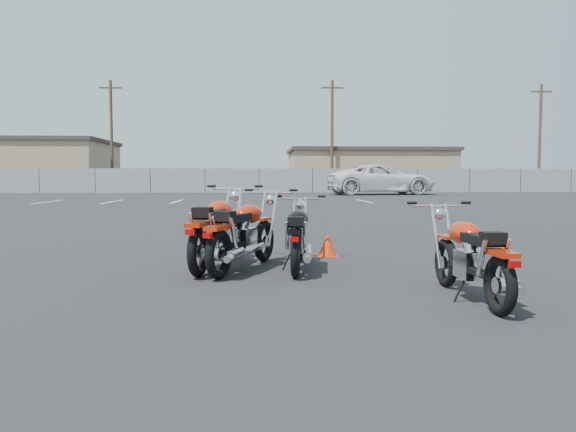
{
  "coord_description": "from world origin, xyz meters",
  "views": [
    {
      "loc": [
        -0.23,
        -6.89,
        1.17
      ],
      "look_at": [
        0.2,
        0.6,
        0.65
      ],
      "focal_mm": 35.0,
      "sensor_mm": 36.0,
      "label": 1
    }
  ],
  "objects": [
    {
      "name": "utility_pole_d",
      "position": [
        24.0,
        40.0,
        4.69
      ],
      "size": [
        1.8,
        0.24,
        9.0
      ],
      "color": "#422D1E",
      "rests_on": "ground"
    },
    {
      "name": "motorcycle_second_black",
      "position": [
        0.3,
        0.16,
        0.42
      ],
      "size": [
        0.72,
        1.87,
        0.91
      ],
      "color": "black",
      "rests_on": "ground"
    },
    {
      "name": "ground",
      "position": [
        0.0,
        0.0,
        0.0
      ],
      "size": [
        120.0,
        120.0,
        0.0
      ],
      "primitive_type": "plane",
      "color": "black",
      "rests_on": "ground"
    },
    {
      "name": "parking_line_stripes",
      "position": [
        -2.5,
        20.0,
        0.0
      ],
      "size": [
        15.12,
        4.0,
        0.01
      ],
      "color": "silver",
      "rests_on": "ground"
    },
    {
      "name": "training_cone_near",
      "position": [
        3.7,
        1.82,
        0.15
      ],
      "size": [
        0.25,
        0.25,
        0.3
      ],
      "color": "red",
      "rests_on": "ground"
    },
    {
      "name": "motorcycle_front_red",
      "position": [
        -0.74,
        0.37,
        0.48
      ],
      "size": [
        0.92,
        2.15,
        1.06
      ],
      "color": "black",
      "rests_on": "ground"
    },
    {
      "name": "tan_building_east",
      "position": [
        10.0,
        44.0,
        1.86
      ],
      "size": [
        14.4,
        9.4,
        3.7
      ],
      "color": "#9B8564",
      "rests_on": "ground"
    },
    {
      "name": "white_van",
      "position": [
        8.07,
        30.02,
        1.56
      ],
      "size": [
        4.12,
        8.49,
        3.11
      ],
      "primitive_type": "imported",
      "rotation": [
        0.0,
        0.0,
        1.68
      ],
      "color": "silver",
      "rests_on": "ground"
    },
    {
      "name": "utility_pole_c",
      "position": [
        6.0,
        39.0,
        4.69
      ],
      "size": [
        1.8,
        0.24,
        9.0
      ],
      "color": "#422D1E",
      "rests_on": "ground"
    },
    {
      "name": "motorcycle_third_red",
      "position": [
        -0.38,
        0.15,
        0.46
      ],
      "size": [
        1.18,
        2.01,
        1.01
      ],
      "color": "black",
      "rests_on": "ground"
    },
    {
      "name": "utility_pole_b",
      "position": [
        -12.0,
        40.0,
        4.69
      ],
      "size": [
        1.8,
        0.24,
        9.0
      ],
      "color": "#422D1E",
      "rests_on": "ground"
    },
    {
      "name": "training_cone_extra",
      "position": [
        0.83,
        1.33,
        0.17
      ],
      "size": [
        0.29,
        0.29,
        0.35
      ],
      "color": "red",
      "rests_on": "ground"
    },
    {
      "name": "chainlink_fence",
      "position": [
        -0.0,
        35.0,
        0.9
      ],
      "size": [
        80.06,
        0.06,
        1.8
      ],
      "color": "gray",
      "rests_on": "ground"
    },
    {
      "name": "motorcycle_rear_red",
      "position": [
        1.82,
        -1.7,
        0.41
      ],
      "size": [
        0.72,
        1.85,
        0.91
      ],
      "color": "black",
      "rests_on": "ground"
    }
  ]
}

